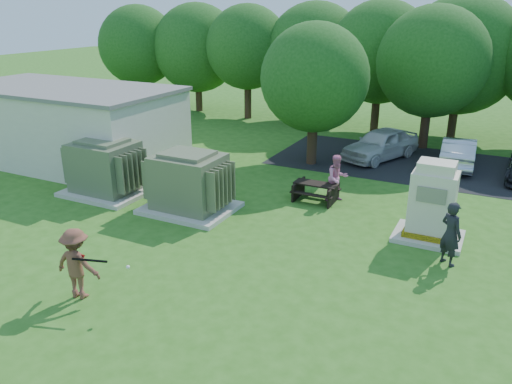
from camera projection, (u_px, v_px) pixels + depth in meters
The scene contains 15 objects.
ground at pixel (183, 292), 12.28m from camera, with size 120.00×120.00×0.00m, color #2D6619.
service_building at pixel (66, 126), 22.21m from camera, with size 10.00×5.00×3.20m, color beige.
service_building_roof at pixel (61, 88), 21.62m from camera, with size 10.20×5.20×0.15m, color slate.
parking_strip at pixel (510, 176), 20.64m from camera, with size 20.00×6.00×0.01m, color #232326.
transformer_left at pixel (105, 169), 18.45m from camera, with size 3.00×2.40×2.07m.
transformer_right at pixel (189, 184), 16.89m from camera, with size 3.00×2.40×2.07m.
generator_cabinet at pixel (432, 206), 14.76m from camera, with size 1.99×1.63×2.42m.
picnic_table at pixel (316, 190), 17.94m from camera, with size 1.56×1.17×0.67m.
batter at pixel (77, 264), 11.80m from camera, with size 1.15×0.66×1.78m, color brown.
person_by_generator at pixel (451, 234), 13.33m from camera, with size 0.66×0.43×1.80m, color black.
person_at_picnic at pixel (337, 178), 17.77m from camera, with size 0.83×0.65×1.71m, color pink.
car_white at pixel (381, 144), 22.78m from camera, with size 1.67×4.14×1.41m, color silver.
car_silver_a at pixel (458, 152), 21.75m from camera, with size 1.36×3.89×1.28m, color silver.
batting_equipment at pixel (94, 260), 11.41m from camera, with size 1.40×0.47×0.17m.
tree_row at pixel (413, 57), 25.58m from camera, with size 41.30×13.30×7.30m.
Camera 1 is at (6.38, -8.71, 6.61)m, focal length 35.00 mm.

